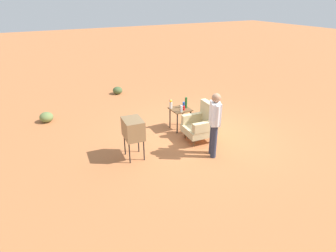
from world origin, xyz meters
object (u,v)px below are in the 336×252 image
person_standing (215,121)px  bottle_wine_green (186,103)px  armchair (202,123)px  side_table (180,112)px  flower_vase (171,103)px  bottle_short_clear (181,109)px  soda_can_red (184,108)px  soda_can_blue (184,104)px  tv_on_stand (133,129)px

person_standing → bottle_wine_green: size_ratio=5.12×
armchair → side_table: size_ratio=1.63×
person_standing → flower_vase: size_ratio=6.19×
armchair → bottle_short_clear: armchair is taller
bottle_short_clear → armchair: bearing=22.7°
bottle_short_clear → soda_can_red: bearing=126.1°
soda_can_blue → soda_can_red: same height
side_table → soda_can_red: size_ratio=5.34×
flower_vase → soda_can_red: bearing=41.7°
person_standing → bottle_wine_green: bearing=172.2°
armchair → side_table: armchair is taller
bottle_wine_green → soda_can_blue: (-0.15, 0.01, -0.10)m
side_table → bottle_short_clear: bearing=-23.3°
person_standing → soda_can_blue: person_standing is taller
bottle_wine_green → bottle_short_clear: bottle_wine_green is taller
armchair → person_standing: (0.83, -0.22, 0.44)m
soda_can_red → bottle_wine_green: bearing=131.1°
armchair → soda_can_blue: bearing=178.3°
bottle_short_clear → tv_on_stand: bearing=-68.7°
armchair → tv_on_stand: armchair is taller
soda_can_blue → tv_on_stand: bearing=-62.4°
side_table → soda_can_blue: (-0.15, 0.20, 0.16)m
person_standing → bottle_short_clear: size_ratio=8.20×
side_table → flower_vase: 0.38m
soda_can_blue → armchair: bearing=-1.7°
soda_can_red → armchair: bearing=9.8°
bottle_wine_green → soda_can_blue: 0.18m
person_standing → soda_can_blue: bearing=172.4°
bottle_wine_green → soda_can_blue: size_ratio=2.62×
side_table → soda_can_blue: bearing=126.7°
armchair → person_standing: 0.97m
side_table → bottle_short_clear: 0.32m
tv_on_stand → soda_can_blue: 2.29m
tv_on_stand → soda_can_red: tv_on_stand is taller
bottle_wine_green → soda_can_red: size_ratio=2.62×
soda_can_blue → flower_vase: 0.44m
side_table → flower_vase: flower_vase is taller
side_table → bottle_wine_green: 0.32m
tv_on_stand → armchair: bearing=90.4°
soda_can_red → flower_vase: flower_vase is taller
person_standing → soda_can_blue: 1.90m
person_standing → bottle_short_clear: person_standing is taller
soda_can_red → flower_vase: 0.41m
bottle_short_clear → flower_vase: bearing=-162.7°
armchair → soda_can_red: size_ratio=8.69×
soda_can_blue → person_standing: bearing=-7.6°
soda_can_red → soda_can_blue: bearing=150.3°
bottle_wine_green → tv_on_stand: bearing=-65.8°
bottle_wine_green → soda_can_blue: bearing=175.1°
side_table → person_standing: size_ratio=0.40×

